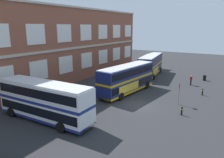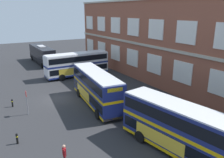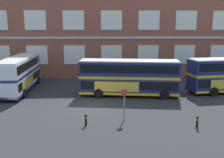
% 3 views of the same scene
% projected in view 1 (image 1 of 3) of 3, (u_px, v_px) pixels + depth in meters
% --- Properties ---
extents(ground_plane, '(120.00, 120.00, 0.00)m').
position_uv_depth(ground_plane, '(123.00, 102.00, 27.68)').
color(ground_plane, '#2B2B2D').
extents(brick_terminal_building, '(49.42, 8.19, 12.83)m').
position_uv_depth(brick_terminal_building, '(47.00, 46.00, 36.26)').
color(brick_terminal_building, brown).
rests_on(brick_terminal_building, ground).
extents(double_decker_near, '(3.04, 11.05, 4.07)m').
position_uv_depth(double_decker_near, '(45.00, 101.00, 21.98)').
color(double_decker_near, silver).
rests_on(double_decker_near, ground).
extents(double_decker_middle, '(11.22, 3.83, 4.07)m').
position_uv_depth(double_decker_middle, '(127.00, 78.00, 31.36)').
color(double_decker_middle, navy).
rests_on(double_decker_middle, ground).
extents(double_decker_far, '(11.26, 4.22, 4.07)m').
position_uv_depth(double_decker_far, '(151.00, 65.00, 42.44)').
color(double_decker_far, navy).
rests_on(double_decker_far, ground).
extents(waiting_passenger, '(0.64, 0.31, 1.70)m').
position_uv_depth(waiting_passenger, '(191.00, 80.00, 35.65)').
color(waiting_passenger, black).
rests_on(waiting_passenger, ground).
extents(bus_stand_flag, '(0.44, 0.10, 2.70)m').
position_uv_depth(bus_stand_flag, '(179.00, 92.00, 26.55)').
color(bus_stand_flag, slate).
rests_on(bus_stand_flag, ground).
extents(station_litter_bin, '(0.60, 0.60, 1.03)m').
position_uv_depth(station_litter_bin, '(205.00, 78.00, 38.79)').
color(station_litter_bin, black).
rests_on(station_litter_bin, ground).
extents(safety_bollard_west, '(0.19, 0.19, 0.95)m').
position_uv_depth(safety_bollard_west, '(182.00, 111.00, 23.61)').
color(safety_bollard_west, black).
rests_on(safety_bollard_west, ground).
extents(safety_bollard_east, '(0.19, 0.19, 0.95)m').
position_uv_depth(safety_bollard_east, '(202.00, 92.00, 30.45)').
color(safety_bollard_east, black).
rests_on(safety_bollard_east, ground).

